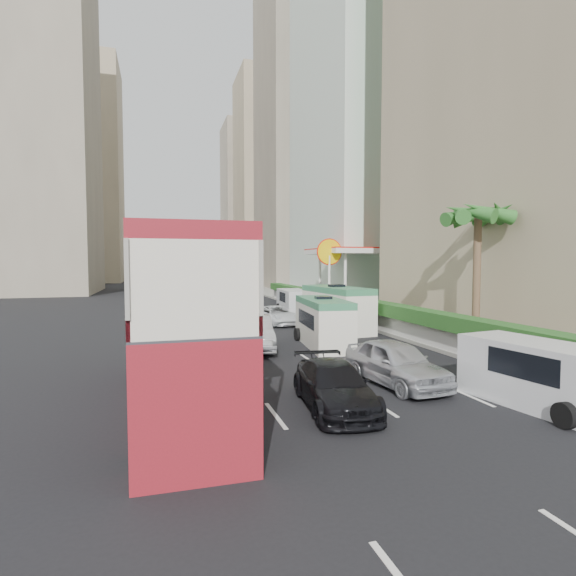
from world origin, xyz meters
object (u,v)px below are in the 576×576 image
object	(u,v)px
van_asset	(277,324)
minibus_far	(337,309)
palm_tree	(477,281)
car_silver_lane_b	(395,385)
car_black	(334,408)
panel_van_far	(294,301)
panel_van_near	(543,375)
minibus_near	(323,322)
shell_station	(352,279)
car_silver_lane_a	(253,349)
double_decker_bus	(182,320)

from	to	relation	value
van_asset	minibus_far	size ratio (longest dim) A/B	0.73
van_asset	palm_tree	size ratio (longest dim) A/B	0.71
palm_tree	car_silver_lane_b	bearing A→B (deg)	-148.05
car_black	palm_tree	bearing A→B (deg)	37.52
van_asset	panel_van_far	xyz separation A→B (m)	(3.09, 6.12, 0.98)
panel_van_near	panel_van_far	xyz separation A→B (m)	(0.03, 25.38, 0.03)
minibus_near	panel_van_far	size ratio (longest dim) A/B	1.11
car_silver_lane_b	shell_station	size ratio (longest dim) A/B	0.57
minibus_near	car_black	bearing A→B (deg)	-102.55
palm_tree	panel_van_far	bearing A→B (deg)	101.43
car_silver_lane_a	car_silver_lane_b	xyz separation A→B (m)	(3.48, -7.59, 0.00)
panel_van_near	car_black	bearing A→B (deg)	155.38
double_decker_bus	minibus_far	bearing A→B (deg)	50.47
double_decker_bus	car_silver_lane_b	distance (m)	7.65
car_black	panel_van_far	xyz separation A→B (m)	(5.96, 23.72, 0.98)
panel_van_near	shell_station	xyz separation A→B (m)	(5.85, 26.49, 1.80)
minibus_far	palm_tree	bearing A→B (deg)	-70.70
car_silver_lane_b	panel_van_far	xyz separation A→B (m)	(2.96, 22.00, 0.98)
palm_tree	car_silver_lane_a	bearing A→B (deg)	160.88
double_decker_bus	palm_tree	distance (m)	14.39
car_silver_lane_b	minibus_near	xyz separation A→B (m)	(0.14, 7.54, 1.20)
car_silver_lane_b	panel_van_far	world-z (taller)	panel_van_far
car_silver_lane_a	car_silver_lane_b	size ratio (longest dim) A/B	1.08
palm_tree	panel_van_near	bearing A→B (deg)	-115.99
double_decker_bus	shell_station	world-z (taller)	shell_station
car_black	van_asset	distance (m)	17.83
van_asset	palm_tree	xyz separation A→B (m)	(6.70, -11.78, 3.38)
minibus_far	car_silver_lane_b	bearing A→B (deg)	-108.41
double_decker_bus	car_silver_lane_a	bearing A→B (deg)	63.47
double_decker_bus	car_black	xyz separation A→B (m)	(4.23, -1.82, -2.53)
car_black	minibus_near	xyz separation A→B (m)	(3.14, 9.26, 1.20)
van_asset	panel_van_near	bearing A→B (deg)	-89.39
car_silver_lane_a	car_black	xyz separation A→B (m)	(0.49, -9.31, 0.00)
van_asset	shell_station	size ratio (longest dim) A/B	0.57
car_silver_lane_a	shell_station	bearing A→B (deg)	58.95
double_decker_bus	car_black	world-z (taller)	double_decker_bus
shell_station	double_decker_bus	bearing A→B (deg)	-124.82
minibus_near	panel_van_near	xyz separation A→B (m)	(2.79, -10.92, -0.25)
minibus_near	shell_station	world-z (taller)	shell_station
panel_van_far	palm_tree	world-z (taller)	palm_tree
car_silver_lane_b	van_asset	distance (m)	15.88
double_decker_bus	car_black	bearing A→B (deg)	-23.30
van_asset	minibus_far	distance (m)	4.86
panel_van_far	car_black	bearing A→B (deg)	-100.75
car_black	shell_station	world-z (taller)	shell_station
double_decker_bus	panel_van_far	xyz separation A→B (m)	(10.18, 21.90, -1.55)
car_silver_lane_b	panel_van_far	distance (m)	22.22
panel_van_near	double_decker_bus	bearing A→B (deg)	152.13
double_decker_bus	palm_tree	bearing A→B (deg)	16.16
panel_van_near	shell_station	bearing A→B (deg)	68.63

